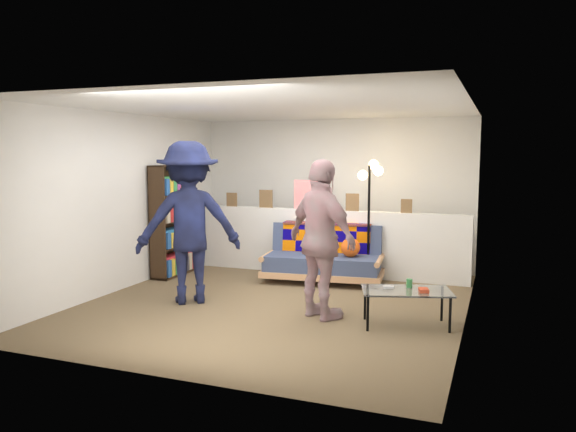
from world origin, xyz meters
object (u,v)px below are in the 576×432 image
(coffee_table, at_px, (407,292))
(floor_lamp, at_px, (370,196))
(bookshelf, at_px, (173,224))
(person_left, at_px, (189,223))
(person_right, at_px, (322,240))
(futon_sofa, at_px, (325,258))

(coffee_table, relative_size, floor_lamp, 0.60)
(bookshelf, bearing_deg, person_left, -50.33)
(floor_lamp, height_order, person_right, person_right)
(person_right, bearing_deg, person_left, 30.57)
(floor_lamp, xyz_separation_m, person_right, (-0.10, -2.00, -0.35))
(floor_lamp, relative_size, person_right, 0.98)
(futon_sofa, height_order, coffee_table, futon_sofa)
(bookshelf, height_order, person_left, person_left)
(futon_sofa, relative_size, bookshelf, 1.07)
(futon_sofa, relative_size, floor_lamp, 1.02)
(bookshelf, relative_size, person_left, 0.84)
(person_right, bearing_deg, futon_sofa, -40.54)
(bookshelf, bearing_deg, floor_lamp, 12.83)
(coffee_table, xyz_separation_m, person_left, (-2.70, 0.03, 0.63))
(futon_sofa, xyz_separation_m, floor_lamp, (0.61, 0.24, 0.91))
(person_left, bearing_deg, floor_lamp, -170.57)
(bookshelf, distance_m, coffee_table, 3.98)
(person_left, bearing_deg, coffee_table, 142.83)
(bookshelf, xyz_separation_m, person_right, (2.80, -1.34, 0.12))
(bookshelf, height_order, person_right, person_right)
(person_left, relative_size, person_right, 1.11)
(futon_sofa, distance_m, floor_lamp, 1.12)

